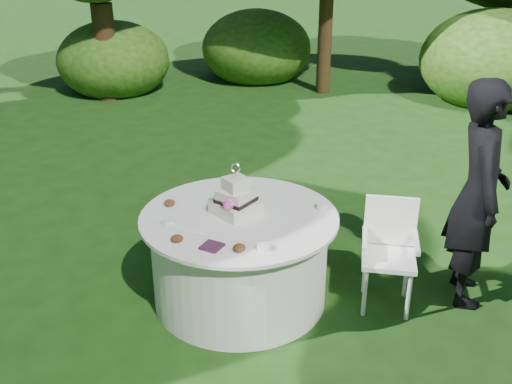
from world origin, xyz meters
TOP-DOWN VIEW (x-y plane):
  - ground at (0.00, 0.00)m, footprint 80.00×80.00m
  - napkins at (0.08, -0.53)m, footprint 0.14×0.14m
  - feather_plume at (-0.26, -0.41)m, footprint 0.48×0.07m
  - guest at (1.62, 0.93)m, footprint 0.64×0.78m
  - table at (0.00, 0.00)m, footprint 1.56×1.56m
  - cake at (-0.04, 0.02)m, footprint 0.40×0.40m
  - chair at (1.06, 0.54)m, footprint 0.53×0.52m
  - votives at (0.06, 0.03)m, footprint 1.02×0.94m
  - petal_cups at (-0.16, -0.39)m, footprint 0.95×0.56m

SIDE VIEW (x-z plane):
  - ground at x=0.00m, z-range 0.00..0.00m
  - table at x=0.00m, z-range 0.00..0.77m
  - chair at x=1.06m, z-range 0.07..0.96m
  - feather_plume at x=-0.26m, z-range 0.77..0.78m
  - napkins at x=0.08m, z-range 0.77..0.79m
  - votives at x=0.06m, z-range 0.77..0.81m
  - petal_cups at x=-0.16m, z-range 0.77..0.82m
  - cake at x=-0.04m, z-range 0.67..1.10m
  - guest at x=1.62m, z-range 0.00..1.84m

